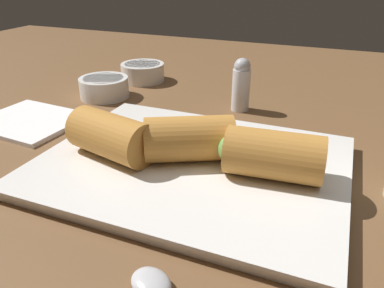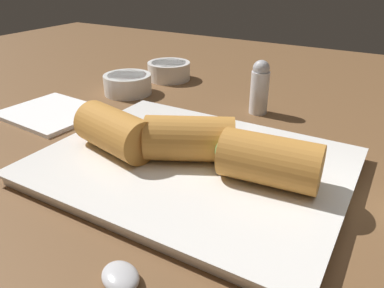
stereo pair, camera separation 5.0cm
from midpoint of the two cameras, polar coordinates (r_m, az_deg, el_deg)
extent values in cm
cube|color=brown|center=(43.69, -4.05, -3.98)|extent=(180.00, 140.00, 2.00)
cube|color=white|center=(40.86, -3.51, -3.67)|extent=(31.05, 24.28, 1.20)
cube|color=white|center=(40.49, -3.54, -2.76)|extent=(32.29, 25.25, 0.30)
cylinder|color=#C68438|center=(39.57, -4.05, 0.69)|extent=(10.56, 8.57, 4.84)
sphere|color=beige|center=(39.76, -9.77, 0.48)|extent=(3.15, 3.15, 3.15)
cylinder|color=#C68438|center=(36.62, 8.58, -1.81)|extent=(9.78, 5.66, 4.84)
sphere|color=#6B9E47|center=(37.28, 2.57, -0.97)|extent=(3.15, 3.15, 3.15)
cylinder|color=#C68438|center=(41.61, -15.59, 1.07)|extent=(10.25, 6.88, 4.84)
sphere|color=#B23D2D|center=(44.57, -18.87, 2.32)|extent=(3.15, 3.15, 3.15)
cylinder|color=white|center=(65.61, -15.41, 8.27)|extent=(8.14, 8.14, 3.33)
cylinder|color=maroon|center=(65.22, -15.55, 9.40)|extent=(6.67, 6.67, 0.60)
cylinder|color=white|center=(73.22, -9.49, 10.70)|extent=(8.14, 8.14, 3.33)
cylinder|color=#477038|center=(72.87, -9.57, 11.73)|extent=(6.67, 6.67, 0.60)
ellipsoid|color=silver|center=(28.46, -11.62, -20.31)|extent=(4.06, 3.67, 1.15)
cube|color=white|center=(59.12, -25.81, 3.12)|extent=(14.41, 12.52, 0.60)
cylinder|color=silver|center=(57.30, 4.97, 8.13)|extent=(2.73, 2.73, 6.35)
sphere|color=#B7B7BC|center=(56.27, 5.12, 11.66)|extent=(2.45, 2.45, 2.45)
camera|label=1|loc=(0.03, -93.63, -1.80)|focal=35.00mm
camera|label=2|loc=(0.03, 86.37, 1.80)|focal=35.00mm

